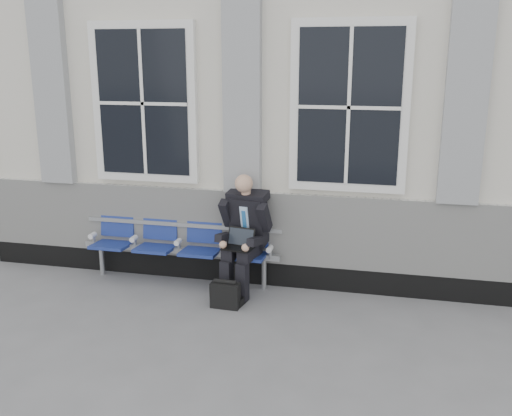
# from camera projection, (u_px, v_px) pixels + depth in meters

# --- Properties ---
(ground) EXTENTS (70.00, 70.00, 0.00)m
(ground) POSITION_uv_depth(u_px,v_px,m) (295.00, 344.00, 5.76)
(ground) COLOR slate
(ground) RESTS_ON ground
(station_building) EXTENTS (14.40, 4.40, 4.49)m
(station_building) POSITION_uv_depth(u_px,v_px,m) (334.00, 97.00, 8.46)
(station_building) COLOR beige
(station_building) RESTS_ON ground
(bench) EXTENTS (2.60, 0.47, 0.91)m
(bench) POSITION_uv_depth(u_px,v_px,m) (180.00, 240.00, 7.23)
(bench) COLOR #9EA0A3
(bench) RESTS_ON ground
(businessman) EXTENTS (0.64, 0.85, 1.47)m
(businessman) POSITION_uv_depth(u_px,v_px,m) (244.00, 230.00, 6.85)
(businessman) COLOR black
(businessman) RESTS_ON ground
(briefcase) EXTENTS (0.34, 0.15, 0.34)m
(briefcase) POSITION_uv_depth(u_px,v_px,m) (225.00, 295.00, 6.55)
(briefcase) COLOR black
(briefcase) RESTS_ON ground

